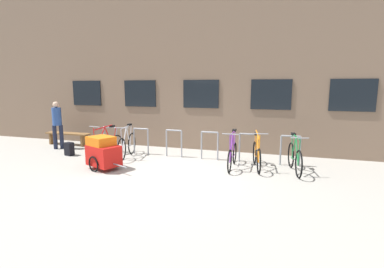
% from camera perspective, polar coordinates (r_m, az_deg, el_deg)
% --- Properties ---
extents(ground_plane, '(42.00, 42.00, 0.00)m').
position_cam_1_polar(ground_plane, '(7.58, -5.01, -8.10)').
color(ground_plane, '#9E998E').
extents(storefront_building, '(28.00, 7.95, 6.66)m').
position_cam_1_polar(storefront_building, '(14.14, 6.36, 13.61)').
color(storefront_building, '#7A604C').
rests_on(storefront_building, ground).
extents(bike_rack, '(6.58, 0.05, 0.90)m').
position_cam_1_polar(bike_rack, '(9.16, -0.11, -1.53)').
color(bike_rack, gray).
rests_on(bike_rack, ground).
extents(bicycle_orange, '(0.50, 1.68, 1.09)m').
position_cam_1_polar(bicycle_orange, '(8.27, 12.75, -4.05)').
color(bicycle_orange, black).
rests_on(bicycle_orange, ground).
extents(bicycle_silver, '(0.50, 1.71, 1.08)m').
position_cam_1_polar(bicycle_silver, '(9.57, -12.81, -2.13)').
color(bicycle_silver, black).
rests_on(bicycle_silver, ground).
extents(bicycle_green, '(0.46, 1.69, 1.04)m').
position_cam_1_polar(bicycle_green, '(8.19, 19.75, -4.43)').
color(bicycle_green, black).
rests_on(bicycle_green, ground).
extents(bicycle_red, '(0.49, 1.60, 1.06)m').
position_cam_1_polar(bicycle_red, '(9.92, -16.74, -2.08)').
color(bicycle_red, black).
rests_on(bicycle_red, ground).
extents(bicycle_purple, '(0.44, 1.65, 1.07)m').
position_cam_1_polar(bicycle_purple, '(8.23, 8.03, -4.05)').
color(bicycle_purple, black).
rests_on(bicycle_purple, ground).
extents(bike_trailer, '(1.46, 0.89, 0.93)m').
position_cam_1_polar(bike_trailer, '(8.34, -17.27, -3.50)').
color(bike_trailer, red).
rests_on(bike_trailer, ground).
extents(wooden_bench, '(1.86, 0.40, 0.48)m').
position_cam_1_polar(wooden_bench, '(12.31, -23.42, -0.34)').
color(wooden_bench, brown).
rests_on(wooden_bench, ground).
extents(person_by_bench, '(0.32, 0.32, 1.74)m').
position_cam_1_polar(person_by_bench, '(11.60, -25.26, 2.21)').
color(person_by_bench, '#1E2338').
rests_on(person_by_bench, ground).
extents(backpack, '(0.31, 0.25, 0.44)m').
position_cam_1_polar(backpack, '(10.42, -23.24, -2.75)').
color(backpack, black).
rests_on(backpack, ground).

